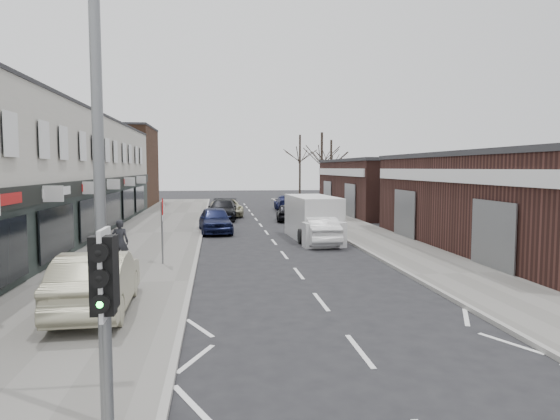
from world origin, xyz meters
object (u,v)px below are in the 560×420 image
object	(u,v)px
white_van	(313,219)
parked_car_left_b	(223,210)
sedan_on_pavement	(97,281)
parked_car_right_c	(286,203)
parked_car_right_a	(318,230)
pedestrian	(120,242)
traffic_light	(105,294)
street_lamp	(110,121)
parked_car_left_a	(215,220)
parked_car_right_b	(287,212)
parked_car_left_c	(227,207)
warning_sign	(163,212)

from	to	relation	value
white_van	parked_car_left_b	distance (m)	12.04
sedan_on_pavement	parked_car_right_c	bearing A→B (deg)	-109.20
white_van	parked_car_left_b	world-z (taller)	white_van
parked_car_right_a	parked_car_right_c	xyz separation A→B (m)	(1.22, 20.67, -0.01)
parked_car_right_c	pedestrian	bearing A→B (deg)	71.43
traffic_light	parked_car_right_c	xyz separation A→B (m)	(7.82, 39.76, -1.69)
street_lamp	white_van	distance (m)	21.07
parked_car_left_a	parked_car_right_c	distance (m)	16.79
traffic_light	parked_car_right_a	distance (m)	20.27
parked_car_left_b	parked_car_right_b	size ratio (longest dim) A/B	1.39
traffic_light	parked_car_left_c	size ratio (longest dim) A/B	0.60
parked_car_right_c	parked_car_right_a	bearing A→B (deg)	89.75
traffic_light	parked_car_left_b	xyz separation A→B (m)	(1.85, 31.86, -1.64)
sedan_on_pavement	pedestrian	size ratio (longest dim) A/B	2.72
street_lamp	warning_sign	xyz separation A→B (m)	(-0.63, 12.80, -2.42)
parked_car_left_c	parked_car_right_a	distance (m)	16.36
pedestrian	parked_car_right_a	xyz separation A→B (m)	(9.04, 5.10, -0.29)
parked_car_right_c	warning_sign	bearing A→B (deg)	74.70
street_lamp	white_van	world-z (taller)	street_lamp
sedan_on_pavement	parked_car_left_a	bearing A→B (deg)	-103.05
traffic_light	pedestrian	bearing A→B (deg)	99.88
parked_car_left_b	street_lamp	bearing A→B (deg)	-88.68
traffic_light	parked_car_left_c	xyz separation A→B (m)	(2.20, 34.85, -1.70)
parked_car_left_a	parked_car_right_b	bearing A→B (deg)	44.71
parked_car_left_b	parked_car_right_b	xyz separation A→B (m)	(4.75, -1.37, -0.12)
street_lamp	traffic_light	bearing A→B (deg)	-84.12
pedestrian	parked_car_right_b	distance (m)	18.81
sedan_on_pavement	parked_car_right_b	size ratio (longest dim) A/B	1.28
sedan_on_pavement	parked_car_right_b	distance (m)	24.52
warning_sign	parked_car_right_a	size ratio (longest dim) A/B	0.61
parked_car_left_c	parked_car_right_b	bearing A→B (deg)	-48.65
white_van	pedestrian	bearing A→B (deg)	-146.46
sedan_on_pavement	parked_car_left_a	size ratio (longest dim) A/B	1.06
parked_car_left_b	parked_car_right_c	xyz separation A→B (m)	(5.98, 7.90, -0.05)
parked_car_left_b	parked_car_right_a	bearing A→B (deg)	-64.58
sedan_on_pavement	parked_car_left_b	world-z (taller)	sedan_on_pavement
parked_car_left_b	parked_car_left_c	world-z (taller)	parked_car_left_b
warning_sign	parked_car_right_b	size ratio (longest dim) A/B	0.71
traffic_light	sedan_on_pavement	bearing A→B (deg)	103.80
warning_sign	pedestrian	bearing A→B (deg)	-179.24
parked_car_left_c	parked_car_right_b	distance (m)	6.20
warning_sign	parked_car_left_c	world-z (taller)	warning_sign
parked_car_right_c	parked_car_right_b	bearing A→B (deg)	85.62
parked_car_left_a	parked_car_right_a	size ratio (longest dim) A/B	1.04
parked_car_left_a	parked_car_left_c	bearing A→B (deg)	80.40
traffic_light	parked_car_left_a	bearing A→B (deg)	86.97
parked_car_right_b	parked_car_right_c	distance (m)	9.36
parked_car_right_a	parked_car_right_b	world-z (taller)	parked_car_right_a
parked_car_left_a	parked_car_right_b	world-z (taller)	parked_car_left_a
white_van	warning_sign	bearing A→B (deg)	-140.85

